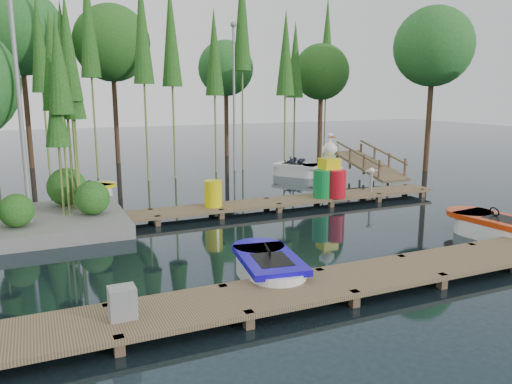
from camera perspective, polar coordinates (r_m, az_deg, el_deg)
name	(u,v)px	position (r m, az deg, el deg)	size (l,w,h in m)	color
ground_plane	(247,235)	(13.98, -1.04, -4.96)	(90.00, 90.00, 0.00)	#1B2A32
near_dock	(336,283)	(10.14, 9.13, -10.21)	(18.00, 1.50, 0.50)	brown
far_dock	(245,206)	(16.53, -1.25, -1.56)	(15.00, 1.20, 0.50)	brown
tree_screen	(106,40)	(23.26, -16.75, 16.34)	(34.42, 18.53, 10.31)	#422C1C
lamp_island	(17,79)	(14.85, -25.63, 11.55)	(0.30, 0.30, 7.25)	gray
lamp_rear	(234,85)	(25.11, -2.54, 12.16)	(0.30, 0.30, 7.25)	gray
ramp	(370,165)	(23.86, 12.88, 3.07)	(1.50, 3.94, 1.49)	brown
boat_blue	(269,269)	(10.69, 1.45, -8.80)	(1.54, 2.73, 0.87)	white
boat_red	(496,228)	(15.13, 25.76, -3.78)	(1.57, 2.93, 0.95)	white
boat_yellow_far	(89,193)	(19.37, -18.56, -0.16)	(2.46, 2.41, 1.19)	white
boat_white_far	(298,170)	(23.76, 4.86, 2.55)	(2.64, 2.88, 1.28)	white
utility_cabinet	(122,303)	(8.62, -15.02, -12.11)	(0.43, 0.37, 0.53)	gray
yellow_barrel	(213,194)	(16.03, -4.92, -0.19)	(0.57, 0.57, 0.85)	yellow
drum_cluster	(331,178)	(17.71, 8.51, 1.60)	(1.30, 1.19, 2.24)	#0D7A32
seagull_post	(371,175)	(18.91, 13.05, 1.86)	(0.55, 0.30, 0.88)	gray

